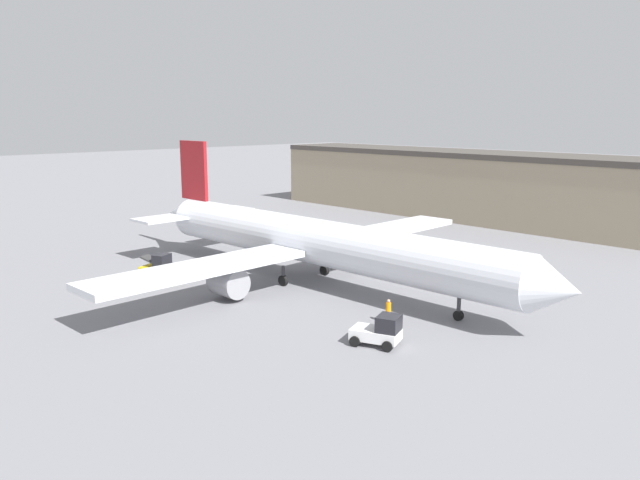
% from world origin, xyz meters
% --- Properties ---
extents(ground_plane, '(400.00, 400.00, 0.00)m').
position_xyz_m(ground_plane, '(0.00, 0.00, 0.00)').
color(ground_plane, slate).
extents(terminal_building, '(60.60, 10.64, 9.17)m').
position_xyz_m(terminal_building, '(-11.42, 38.72, 4.59)').
color(terminal_building, gray).
rests_on(terminal_building, ground_plane).
extents(airplane, '(44.58, 39.55, 11.44)m').
position_xyz_m(airplane, '(-1.00, -0.03, 3.52)').
color(airplane, silver).
rests_on(airplane, ground_plane).
extents(ground_crew_worker, '(0.37, 0.37, 1.69)m').
position_xyz_m(ground_crew_worker, '(10.40, -3.55, 0.90)').
color(ground_crew_worker, '#1E2338').
rests_on(ground_crew_worker, ground_plane).
extents(baggage_tug, '(3.38, 2.83, 1.98)m').
position_xyz_m(baggage_tug, '(12.76, -7.17, 0.92)').
color(baggage_tug, silver).
rests_on(baggage_tug, ground_plane).
extents(belt_loader_truck, '(2.98, 2.68, 2.32)m').
position_xyz_m(belt_loader_truck, '(-10.73, -9.08, 1.07)').
color(belt_loader_truck, yellow).
rests_on(belt_loader_truck, ground_plane).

